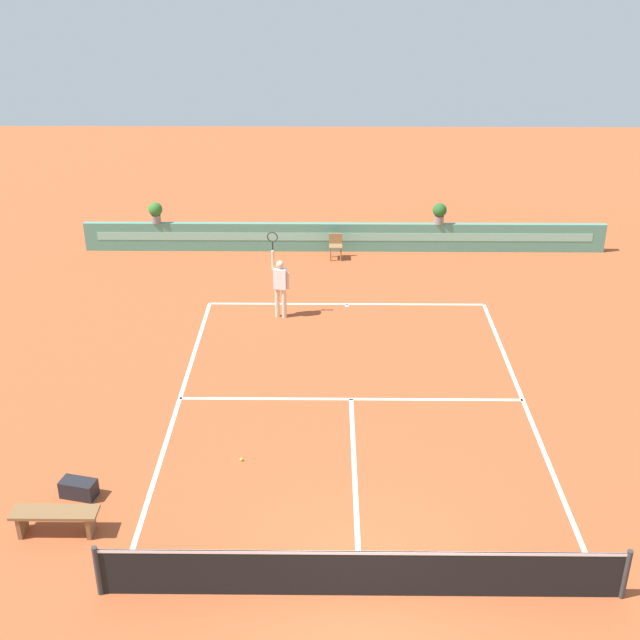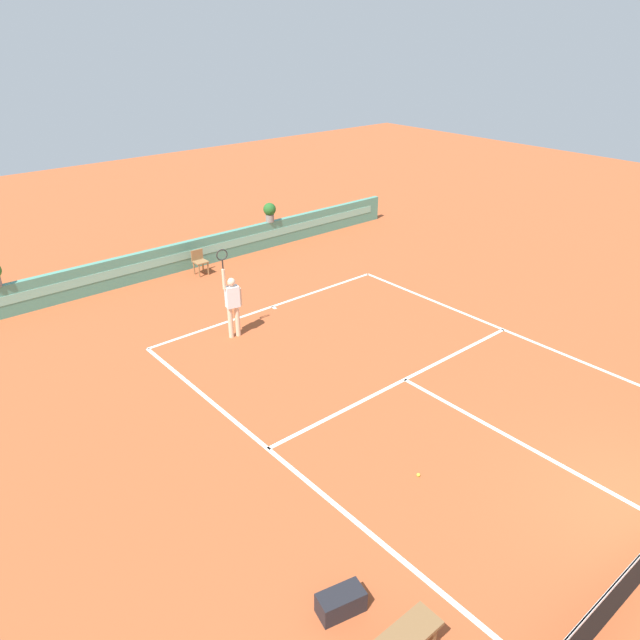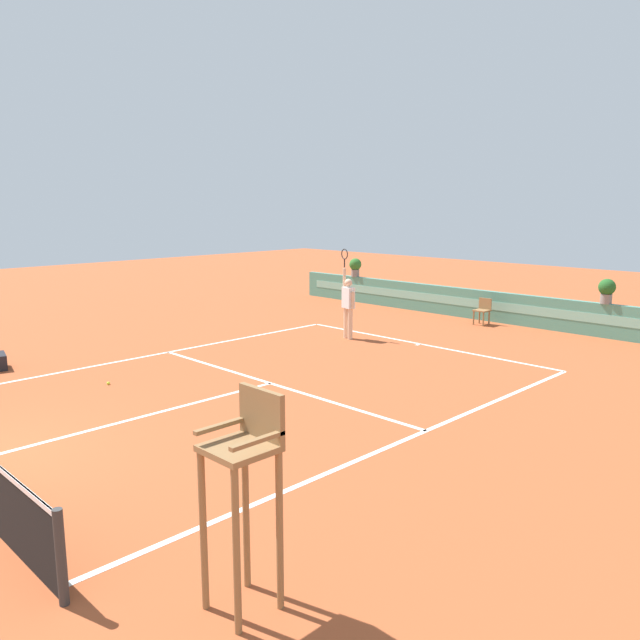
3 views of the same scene
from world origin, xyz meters
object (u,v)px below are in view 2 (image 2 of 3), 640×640
object	(u,v)px
gear_bag	(341,602)
tennis_ball_near_baseline	(418,475)
tennis_player	(232,302)
potted_plant_right	(270,211)
ball_kid_chair	(199,261)

from	to	relation	value
gear_bag	tennis_ball_near_baseline	world-z (taller)	gear_bag
gear_bag	tennis_player	bearing A→B (deg)	66.87
tennis_player	potted_plant_right	bearing A→B (deg)	46.22
ball_kid_chair	gear_bag	distance (m)	14.02
gear_bag	tennis_ball_near_baseline	size ratio (longest dim) A/B	10.29
gear_bag	tennis_player	distance (m)	9.13
gear_bag	tennis_player	size ratio (longest dim) A/B	0.27
ball_kid_chair	tennis_player	size ratio (longest dim) A/B	0.33
ball_kid_chair	potted_plant_right	distance (m)	3.74
potted_plant_right	tennis_ball_near_baseline	bearing A→B (deg)	-114.20
tennis_ball_near_baseline	tennis_player	bearing A→B (deg)	86.29
ball_kid_chair	tennis_player	bearing A→B (deg)	-109.18
ball_kid_chair	tennis_player	distance (m)	4.97
ball_kid_chair	gear_bag	bearing A→B (deg)	-111.74
ball_kid_chair	tennis_ball_near_baseline	bearing A→B (deg)	-100.02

